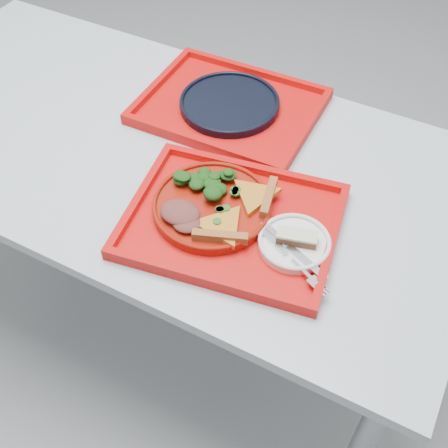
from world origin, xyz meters
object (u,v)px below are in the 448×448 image
at_px(tray_main, 232,223).
at_px(dessert_bar, 297,238).
at_px(tray_far, 230,109).
at_px(navy_plate, 230,104).
at_px(dinner_plate, 212,207).

bearing_deg(tray_main, dessert_bar, -7.94).
bearing_deg(dessert_bar, tray_main, 166.05).
height_order(tray_main, dessert_bar, dessert_bar).
distance_m(tray_far, dessert_bar, 0.49).
relative_size(tray_far, navy_plate, 1.73).
distance_m(tray_main, dinner_plate, 0.06).
xyz_separation_m(tray_main, dessert_bar, (0.15, 0.00, 0.03)).
bearing_deg(tray_far, navy_plate, -1.47).
relative_size(tray_far, dessert_bar, 5.07).
xyz_separation_m(tray_main, navy_plate, (-0.19, 0.35, 0.01)).
bearing_deg(navy_plate, tray_main, -61.64).
height_order(dinner_plate, dessert_bar, dessert_bar).
relative_size(tray_main, navy_plate, 1.73).
bearing_deg(dinner_plate, dessert_bar, -1.76).
bearing_deg(dinner_plate, tray_far, 111.54).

